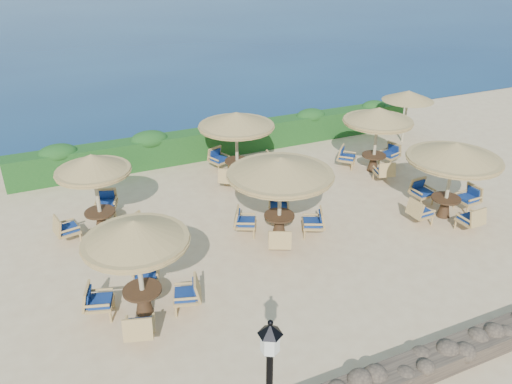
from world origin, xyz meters
name	(u,v)px	position (x,y,z in m)	size (l,w,h in m)	color
ground	(312,230)	(0.00, 0.00, 0.00)	(120.00, 120.00, 0.00)	#D4B786
sea	(73,4)	(0.00, 70.00, 0.00)	(160.00, 160.00, 0.00)	#0B2448
hedge	(230,140)	(0.00, 7.20, 0.60)	(18.00, 0.90, 1.20)	#154115
stone_wall	(453,354)	(0.00, -6.20, 0.22)	(15.00, 0.65, 0.44)	brown
extra_parasol	(408,96)	(7.80, 5.20, 2.17)	(2.30, 2.30, 2.41)	tan
cafe_set_0	(138,254)	(-5.84, -1.76, 1.75)	(2.88, 2.88, 2.65)	tan
cafe_set_1	(280,179)	(-1.10, 0.19, 1.93)	(3.28, 3.28, 2.65)	tan
cafe_set_2	(453,165)	(4.50, -1.05, 1.88)	(3.04, 3.04, 2.65)	tan
cafe_set_3	(95,181)	(-6.18, 2.72, 1.77)	(2.63, 2.72, 2.65)	tan
cafe_set_4	(237,130)	(-0.67, 4.74, 1.93)	(2.91, 2.91, 2.65)	tan
cafe_set_5	(377,126)	(4.56, 3.03, 1.89)	(2.81, 2.81, 2.65)	tan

